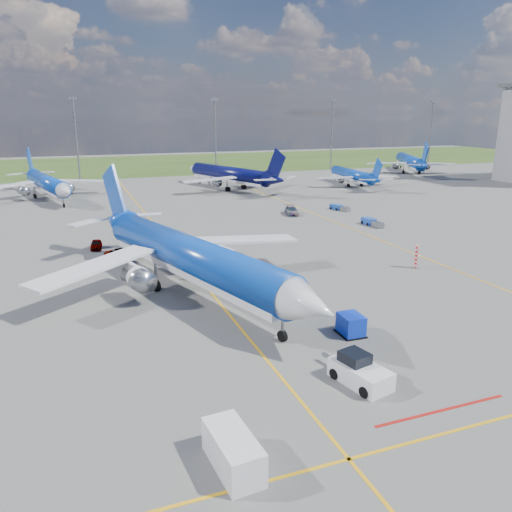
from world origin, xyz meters
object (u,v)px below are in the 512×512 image
object	(u,v)px
bg_jet_nnw	(49,199)
service_car_a	(96,244)
bg_jet_ne	(352,185)
bg_jet_ene	(409,172)
service_van	(233,451)
bg_jet_n	(229,189)
baggage_tug_c	(122,214)
baggage_tug_w	(372,223)
pushback_tug	(359,371)
service_car_c	(292,211)
uld_container	(351,325)
service_car_b	(124,253)
baggage_tug_e	(339,208)
warning_post	(416,256)
main_airliner	(192,292)

from	to	relation	value
bg_jet_nnw	service_car_a	xyz separation A→B (m)	(7.27, -47.95, 0.63)
bg_jet_ne	bg_jet_ene	distance (m)	38.21
service_car_a	service_van	bearing A→B (deg)	-79.17
bg_jet_n	baggage_tug_c	distance (m)	39.14
baggage_tug_w	bg_jet_ne	bearing A→B (deg)	60.93
bg_jet_n	pushback_tug	bearing A→B (deg)	58.90
bg_jet_ene	service_car_c	bearing A→B (deg)	62.21
bg_jet_ne	service_van	xyz separation A→B (m)	(-62.85, -92.41, 0.99)
baggage_tug_c	bg_jet_nnw	bearing A→B (deg)	140.62
bg_jet_ne	service_car_c	xyz separation A→B (m)	(-31.10, -30.15, 0.76)
bg_jet_ne	uld_container	world-z (taller)	bg_jet_ne
bg_jet_nnw	service_car_a	bearing A→B (deg)	-95.48
bg_jet_nnw	service_car_b	distance (m)	55.31
service_car_a	baggage_tug_e	bearing A→B (deg)	22.23
warning_post	service_car_b	xyz separation A→B (m)	(-33.19, 16.82, -0.81)
main_airliner	uld_container	world-z (taller)	main_airliner
bg_jet_n	service_car_a	size ratio (longest dim) A/B	10.88
bg_jet_nnw	service_van	distance (m)	98.16
bg_jet_ene	baggage_tug_c	world-z (taller)	bg_jet_ene
warning_post	baggage_tug_e	size ratio (longest dim) A/B	0.65
warning_post	service_car_b	world-z (taller)	warning_post
warning_post	bg_jet_nnw	xyz separation A→B (m)	(-43.57, 71.15, -1.50)
bg_jet_ne	service_car_b	bearing A→B (deg)	43.39
service_van	service_car_a	size ratio (longest dim) A/B	1.22
bg_jet_n	baggage_tug_e	distance (m)	36.73
uld_container	service_van	world-z (taller)	service_van
warning_post	bg_jet_n	world-z (taller)	bg_jet_n
baggage_tug_e	baggage_tug_c	bearing A→B (deg)	150.06
bg_jet_n	baggage_tug_c	size ratio (longest dim) A/B	8.25
warning_post	main_airliner	size ratio (longest dim) A/B	0.07
uld_container	baggage_tug_c	world-z (taller)	uld_container
service_car_c	baggage_tug_w	bearing A→B (deg)	-40.90
bg_jet_n	pushback_tug	distance (m)	94.68
warning_post	bg_jet_nnw	size ratio (longest dim) A/B	0.08
service_car_a	service_car_c	world-z (taller)	service_car_c
main_airliner	uld_container	bearing A→B (deg)	-72.29
uld_container	service_car_a	distance (m)	41.60
warning_post	baggage_tug_e	bearing A→B (deg)	74.48
uld_container	service_car_c	distance (m)	52.66
service_car_c	baggage_tug_w	distance (m)	16.03
pushback_tug	uld_container	distance (m)	8.02
baggage_tug_e	service_car_c	bearing A→B (deg)	166.12
bg_jet_n	uld_container	bearing A→B (deg)	60.24
warning_post	bg_jet_ene	bearing A→B (deg)	53.37
service_car_a	service_car_b	size ratio (longest dim) A/B	0.75
uld_container	baggage_tug_w	xyz separation A→B (m)	(25.88, 36.45, -0.38)
bg_jet_ene	main_airliner	world-z (taller)	main_airliner
warning_post	service_van	size ratio (longest dim) A/B	0.66
warning_post	baggage_tug_w	size ratio (longest dim) A/B	0.60
baggage_tug_w	baggage_tug_c	world-z (taller)	baggage_tug_w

